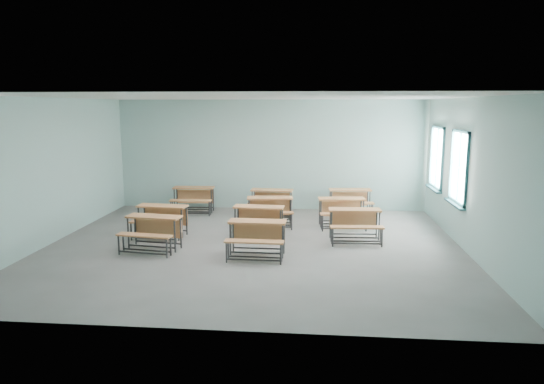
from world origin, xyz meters
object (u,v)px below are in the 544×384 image
(desk_unit_r1c1, at_px, (258,217))
(desk_unit_r3c1, at_px, (271,198))
(desk_unit_r0c1, at_px, (257,233))
(desk_unit_r1c0, at_px, (161,216))
(desk_unit_r1c2, at_px, (355,220))
(desk_unit_r0c0, at_px, (152,228))
(desk_unit_r3c0, at_px, (193,196))
(desk_unit_r2c1, at_px, (270,207))
(desk_unit_r2c2, at_px, (342,208))
(desk_unit_r3c2, at_px, (350,198))

(desk_unit_r1c1, xyz_separation_m, desk_unit_r3c1, (0.10, 2.29, 0.00))
(desk_unit_r0c1, bearing_deg, desk_unit_r1c0, 152.34)
(desk_unit_r0c1, relative_size, desk_unit_r1c2, 0.98)
(desk_unit_r0c0, relative_size, desk_unit_r3c0, 1.05)
(desk_unit_r2c1, height_order, desk_unit_r2c2, same)
(desk_unit_r0c1, distance_m, desk_unit_r1c0, 2.76)
(desk_unit_r1c0, bearing_deg, desk_unit_r3c2, 35.84)
(desk_unit_r0c0, height_order, desk_unit_r3c1, same)
(desk_unit_r3c0, xyz_separation_m, desk_unit_r3c1, (2.27, -0.21, 0.00))
(desk_unit_r2c2, relative_size, desk_unit_r3c0, 1.03)
(desk_unit_r0c0, xyz_separation_m, desk_unit_r1c0, (-0.16, 1.09, 0.00))
(desk_unit_r1c2, bearing_deg, desk_unit_r3c0, 146.36)
(desk_unit_r3c2, bearing_deg, desk_unit_r1c1, -136.93)
(desk_unit_r1c1, distance_m, desk_unit_r2c1, 1.16)
(desk_unit_r0c1, height_order, desk_unit_r2c2, same)
(desk_unit_r1c0, distance_m, desk_unit_r1c1, 2.27)
(desk_unit_r0c0, distance_m, desk_unit_r2c2, 4.73)
(desk_unit_r1c0, distance_m, desk_unit_r2c1, 2.74)
(desk_unit_r0c0, relative_size, desk_unit_r1c0, 1.02)
(desk_unit_r0c0, bearing_deg, desk_unit_r0c1, 1.44)
(desk_unit_r1c0, relative_size, desk_unit_r2c1, 0.99)
(desk_unit_r2c2, height_order, desk_unit_r3c1, same)
(desk_unit_r2c1, relative_size, desk_unit_r3c1, 1.02)
(desk_unit_r0c0, xyz_separation_m, desk_unit_r3c2, (4.39, 3.75, 0.00))
(desk_unit_r3c1, bearing_deg, desk_unit_r2c2, -26.52)
(desk_unit_r2c2, distance_m, desk_unit_r3c1, 2.19)
(desk_unit_r1c2, distance_m, desk_unit_r3c1, 3.20)
(desk_unit_r1c1, xyz_separation_m, desk_unit_r1c2, (2.21, -0.11, 0.00))
(desk_unit_r1c0, height_order, desk_unit_r3c1, same)
(desk_unit_r3c1, relative_size, desk_unit_r3c2, 0.99)
(desk_unit_r0c0, distance_m, desk_unit_r1c1, 2.42)
(desk_unit_r2c1, bearing_deg, desk_unit_r0c0, -140.51)
(desk_unit_r1c1, bearing_deg, desk_unit_r2c1, 85.36)
(desk_unit_r1c0, relative_size, desk_unit_r3c2, 1.00)
(desk_unit_r0c0, xyz_separation_m, desk_unit_r1c1, (2.11, 1.20, 0.00))
(desk_unit_r1c2, height_order, desk_unit_r2c1, same)
(desk_unit_r2c2, bearing_deg, desk_unit_r3c0, 156.73)
(desk_unit_r1c2, bearing_deg, desk_unit_r2c1, 145.65)
(desk_unit_r3c1, bearing_deg, desk_unit_r1c2, -44.79)
(desk_unit_r1c0, xyz_separation_m, desk_unit_r1c1, (2.27, 0.11, 0.00))
(desk_unit_r1c2, xyz_separation_m, desk_unit_r3c0, (-4.38, 2.60, 0.00))
(desk_unit_r0c1, bearing_deg, desk_unit_r1c1, 96.95)
(desk_unit_r0c1, height_order, desk_unit_r1c2, same)
(desk_unit_r2c2, bearing_deg, desk_unit_r0c0, -155.55)
(desk_unit_r1c2, distance_m, desk_unit_r3c0, 5.10)
(desk_unit_r2c1, height_order, desk_unit_r3c1, same)
(desk_unit_r1c1, bearing_deg, desk_unit_r1c0, -173.55)
(desk_unit_r1c2, height_order, desk_unit_r3c1, same)
(desk_unit_r0c0, relative_size, desk_unit_r0c1, 1.07)
(desk_unit_r0c0, bearing_deg, desk_unit_r1c1, 37.19)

